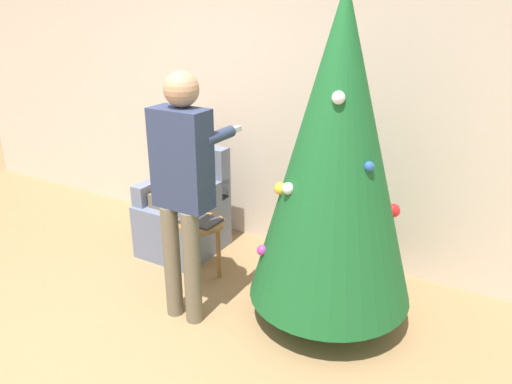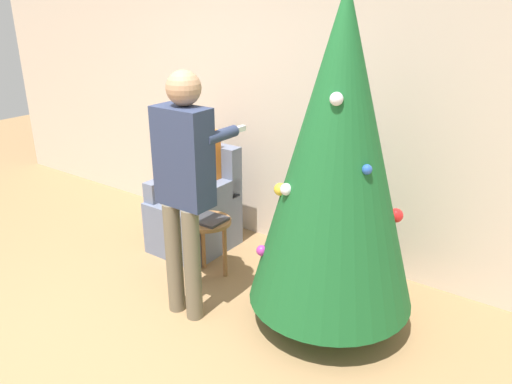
{
  "view_description": "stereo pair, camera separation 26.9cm",
  "coord_description": "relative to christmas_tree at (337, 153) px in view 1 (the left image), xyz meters",
  "views": [
    {
      "loc": [
        2.11,
        -1.56,
        2.16
      ],
      "look_at": [
        0.56,
        1.07,
        0.97
      ],
      "focal_mm": 35.0,
      "sensor_mm": 36.0,
      "label": 1
    },
    {
      "loc": [
        2.33,
        -1.42,
        2.16
      ],
      "look_at": [
        0.56,
        1.07,
        0.97
      ],
      "focal_mm": 35.0,
      "sensor_mm": 36.0,
      "label": 2
    }
  ],
  "objects": [
    {
      "name": "wall_back",
      "position": [
        -1.0,
        0.9,
        0.12
      ],
      "size": [
        8.0,
        0.06,
        2.7
      ],
      "color": "beige",
      "rests_on": "ground_plane"
    },
    {
      "name": "person_standing",
      "position": [
        -0.89,
        -0.47,
        -0.19
      ],
      "size": [
        0.41,
        0.57,
        1.74
      ],
      "color": "#6B604C",
      "rests_on": "ground_plane"
    },
    {
      "name": "christmas_tree",
      "position": [
        0.0,
        0.0,
        0.0
      ],
      "size": [
        1.12,
        1.12,
        2.28
      ],
      "color": "brown",
      "rests_on": "ground_plane"
    },
    {
      "name": "side_stool",
      "position": [
        -1.09,
        -0.02,
        -0.82
      ],
      "size": [
        0.38,
        0.38,
        0.5
      ],
      "color": "olive",
      "rests_on": "ground_plane"
    },
    {
      "name": "person_seated",
      "position": [
        -1.53,
        0.3,
        -0.51
      ],
      "size": [
        0.36,
        0.46,
        1.3
      ],
      "color": "#6B604C",
      "rests_on": "ground_plane"
    },
    {
      "name": "armchair",
      "position": [
        -1.53,
        0.32,
        -0.89
      ],
      "size": [
        0.61,
        0.68,
        0.93
      ],
      "color": "slate",
      "rests_on": "ground_plane"
    },
    {
      "name": "laptop",
      "position": [
        -1.09,
        -0.02,
        -0.72
      ],
      "size": [
        0.29,
        0.23,
        0.02
      ],
      "color": "#38383D",
      "rests_on": "side_stool"
    },
    {
      "name": "ground_plane",
      "position": [
        -1.0,
        -1.33,
        -1.23
      ],
      "size": [
        14.0,
        14.0,
        0.0
      ],
      "primitive_type": "plane",
      "color": "#99754C"
    }
  ]
}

